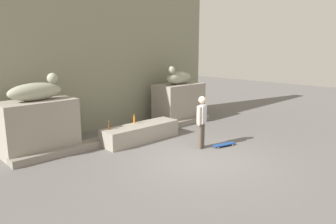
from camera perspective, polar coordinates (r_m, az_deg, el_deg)
The scene contains 12 objects.
ground_plane at distance 9.03m, azimuth 5.18°, elevation -8.62°, with size 40.00×40.00×0.00m, color #605E5B.
facade_wall at distance 12.38m, azimuth -12.86°, elevation 11.78°, with size 11.15×0.60×6.39m, color gray.
pedestal_left at distance 10.05m, azimuth -22.74°, elevation -2.58°, with size 2.14×1.17×1.62m, color gray.
pedestal_right at distance 13.35m, azimuth 2.02°, elevation 1.75°, with size 2.14×1.17×1.62m, color gray.
statue_reclining_left at distance 9.86m, azimuth -23.06°, elevation 3.62°, with size 1.63×0.65×0.78m.
statue_reclining_right at distance 13.17m, azimuth 1.96°, elevation 6.42°, with size 1.67×0.81×0.78m.
ledge_block at distance 10.68m, azimuth -5.01°, elevation -3.79°, with size 2.84×0.81×0.56m, color gray.
skater at distance 9.75m, azimuth 6.23°, elevation -1.44°, with size 0.51×0.31×1.67m.
skateboard at distance 10.23m, azimuth 10.31°, elevation -5.92°, with size 0.82×0.39×0.08m.
bottle_brown at distance 10.08m, azimuth -10.83°, elevation -2.56°, with size 0.06×0.06×0.28m.
bottle_orange at distance 10.78m, azimuth -6.26°, elevation -1.39°, with size 0.06×0.06×0.32m.
stair_step at distance 11.12m, azimuth -6.67°, elevation -4.10°, with size 8.16×0.50×0.22m, color gray.
Camera 1 is at (-6.41, -5.53, 3.16)m, focal length 33.05 mm.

